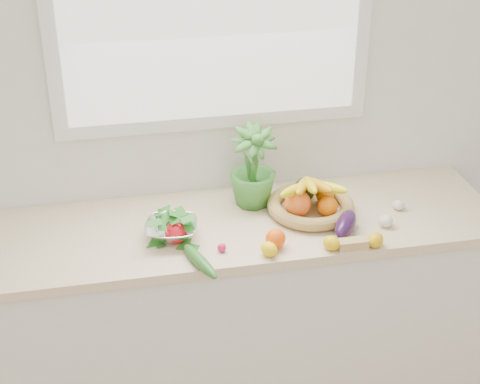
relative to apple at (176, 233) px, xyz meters
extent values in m
cube|color=white|center=(0.22, 0.40, 0.41)|extent=(4.50, 0.02, 2.70)
cube|color=silver|center=(0.22, 0.10, -0.51)|extent=(2.20, 0.58, 0.86)
cube|color=beige|center=(0.22, 0.10, -0.06)|extent=(2.24, 0.62, 0.04)
sphere|color=#FF5608|center=(0.37, -0.11, -0.01)|extent=(0.10, 0.10, 0.08)
ellipsoid|color=yellow|center=(0.33, -0.16, -0.02)|extent=(0.08, 0.09, 0.06)
ellipsoid|color=#DFA80C|center=(0.75, -0.18, -0.02)|extent=(0.09, 0.09, 0.06)
ellipsoid|color=#DDB30C|center=(0.57, -0.17, -0.02)|extent=(0.09, 0.09, 0.06)
sphere|color=red|center=(0.00, 0.00, 0.00)|extent=(0.09, 0.09, 0.09)
cube|color=tan|center=(0.66, -0.17, -0.03)|extent=(0.12, 0.05, 0.04)
ellipsoid|color=white|center=(0.94, 0.07, -0.02)|extent=(0.06, 0.06, 0.04)
ellipsoid|color=white|center=(0.67, 0.06, -0.02)|extent=(0.05, 0.05, 0.04)
ellipsoid|color=beige|center=(0.84, -0.05, -0.02)|extent=(0.06, 0.06, 0.05)
ellipsoid|color=#260E35|center=(0.67, -0.06, 0.00)|extent=(0.17, 0.21, 0.08)
ellipsoid|color=#1F5E1B|center=(0.06, -0.18, -0.02)|extent=(0.13, 0.25, 0.05)
sphere|color=#DD1B4F|center=(0.16, -0.10, -0.03)|extent=(0.04, 0.04, 0.03)
imported|color=#397E2E|center=(0.35, 0.24, 0.13)|extent=(0.21, 0.21, 0.35)
cylinder|color=#B77C51|center=(0.58, 0.12, -0.04)|extent=(0.34, 0.34, 0.01)
torus|color=#AC8D4C|center=(0.58, 0.12, -0.01)|extent=(0.40, 0.40, 0.06)
sphere|color=orange|center=(0.51, 0.09, 0.02)|extent=(0.12, 0.12, 0.11)
sphere|color=orange|center=(0.63, 0.06, 0.01)|extent=(0.09, 0.09, 0.08)
sphere|color=orange|center=(0.65, 0.16, 0.01)|extent=(0.09, 0.09, 0.08)
ellipsoid|color=black|center=(0.57, 0.19, 0.02)|extent=(0.10, 0.10, 0.11)
ellipsoid|color=yellow|center=(0.50, 0.11, 0.07)|extent=(0.20, 0.20, 0.10)
ellipsoid|color=#F6B014|center=(0.53, 0.11, 0.08)|extent=(0.14, 0.24, 0.10)
ellipsoid|color=yellow|center=(0.57, 0.11, 0.09)|extent=(0.07, 0.24, 0.10)
ellipsoid|color=orange|center=(0.60, 0.11, 0.08)|extent=(0.09, 0.24, 0.10)
ellipsoid|color=#FFF615|center=(0.63, 0.11, 0.07)|extent=(0.16, 0.23, 0.10)
cylinder|color=silver|center=(-0.01, 0.04, -0.04)|extent=(0.10, 0.10, 0.02)
imported|color=white|center=(-0.01, 0.04, 0.00)|extent=(0.24, 0.24, 0.05)
ellipsoid|color=#1B5E17|center=(-0.01, 0.04, 0.04)|extent=(0.18, 0.18, 0.06)
camera|label=1|loc=(-0.23, -2.40, 1.52)|focal=55.00mm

